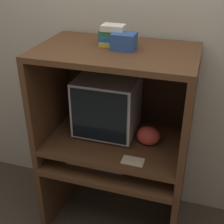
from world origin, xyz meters
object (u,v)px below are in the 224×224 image
Objects in this scene: keyboard at (97,162)px; snack_bag at (148,136)px; storage_box at (124,41)px; mouse at (133,167)px; crt_monitor at (107,105)px; book_stack at (112,36)px.

snack_bag reaches higher than keyboard.
keyboard is 2.55× the size of snack_bag.
mouse is at bearing -46.16° from storage_box.
keyboard is at bearing -94.20° from crt_monitor.
book_stack is at bearing 73.25° from keyboard.
keyboard is at bearing -138.12° from storage_box.
book_stack is at bearing 139.96° from mouse.
keyboard is (-0.01, -0.20, -0.35)m from crt_monitor.
mouse is at bearing -121.64° from snack_bag.
crt_monitor reaches higher than snack_bag.
mouse is 0.24m from snack_bag.
snack_bag is (0.33, 0.13, 0.20)m from keyboard.
storage_box reaches higher than snack_bag.
crt_monitor is 0.41m from keyboard.
mouse is (0.25, -0.19, -0.35)m from crt_monitor.
crt_monitor is 2.73× the size of book_stack.
keyboard is 0.26m from mouse.
book_stack is at bearing 168.48° from snack_bag.
crt_monitor is at bearing 159.21° from book_stack.
snack_bag is (0.07, 0.12, 0.20)m from mouse.
book_stack is at bearing 149.48° from storage_box.
storage_box is at bearing 179.21° from snack_bag.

